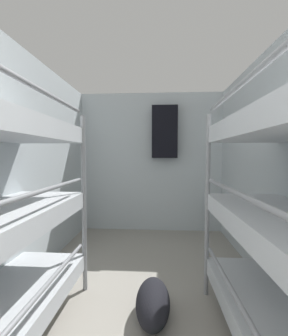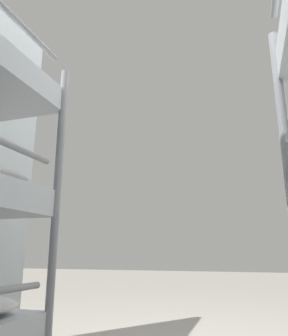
{
  "view_description": "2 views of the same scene",
  "coord_description": "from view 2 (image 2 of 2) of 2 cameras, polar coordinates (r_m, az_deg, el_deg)",
  "views": [
    {
      "loc": [
        0.13,
        0.24,
        1.36
      ],
      "look_at": [
        -0.08,
        3.57,
        1.17
      ],
      "focal_mm": 24.0,
      "sensor_mm": 36.0,
      "label": 1
    },
    {
      "loc": [
        -0.41,
        2.16,
        0.66
      ],
      "look_at": [
        -0.0,
        0.86,
        1.01
      ],
      "focal_mm": 35.0,
      "sensor_mm": 36.0,
      "label": 2
    }
  ],
  "objects": []
}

